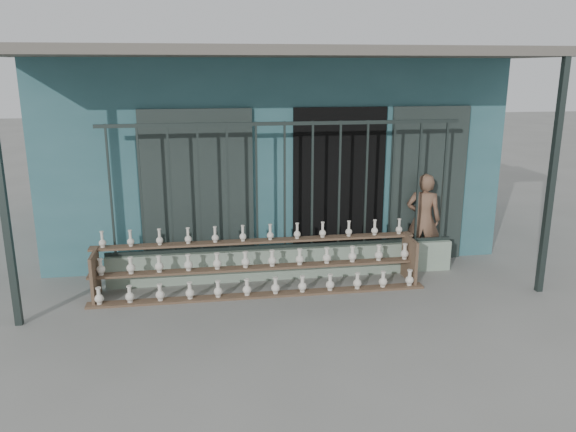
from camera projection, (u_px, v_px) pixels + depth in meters
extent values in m
plane|color=slate|center=(301.00, 315.00, 6.93)|extent=(60.00, 60.00, 0.00)
cube|color=#305E65|center=(261.00, 141.00, 10.63)|extent=(7.00, 5.00, 3.20)
cube|color=black|center=(338.00, 187.00, 8.49)|extent=(1.40, 0.12, 2.40)
cube|color=#1E2826|center=(198.00, 192.00, 8.14)|extent=(1.60, 0.08, 2.40)
cube|color=#1E2826|center=(427.00, 185.00, 8.67)|extent=(1.20, 0.08, 2.40)
cube|color=#59544C|center=(286.00, 52.00, 7.27)|extent=(7.40, 2.00, 0.12)
cube|color=#283330|center=(3.00, 197.00, 6.27)|extent=(0.08, 0.08, 3.10)
cube|color=#283330|center=(552.00, 179.00, 7.27)|extent=(0.08, 0.08, 3.10)
cube|color=#8AA18B|center=(285.00, 262.00, 8.11)|extent=(5.00, 0.20, 0.45)
cube|color=#283330|center=(111.00, 192.00, 7.47)|extent=(0.03, 0.03, 1.80)
cube|color=#283330|center=(141.00, 191.00, 7.53)|extent=(0.03, 0.03, 1.80)
cube|color=#283330|center=(170.00, 190.00, 7.59)|extent=(0.03, 0.03, 1.80)
cube|color=#283330|center=(200.00, 189.00, 7.65)|extent=(0.03, 0.03, 1.80)
cube|color=#283330|center=(228.00, 188.00, 7.71)|extent=(0.03, 0.03, 1.80)
cube|color=#283330|center=(257.00, 187.00, 7.77)|extent=(0.03, 0.03, 1.80)
cube|color=#283330|center=(285.00, 186.00, 7.82)|extent=(0.03, 0.03, 1.80)
cube|color=#283330|center=(312.00, 185.00, 7.88)|extent=(0.03, 0.03, 1.80)
cube|color=#283330|center=(339.00, 185.00, 7.94)|extent=(0.03, 0.03, 1.80)
cube|color=#283330|center=(366.00, 184.00, 8.00)|extent=(0.03, 0.03, 1.80)
cube|color=#283330|center=(392.00, 183.00, 8.06)|extent=(0.03, 0.03, 1.80)
cube|color=#283330|center=(418.00, 182.00, 8.12)|extent=(0.03, 0.03, 1.80)
cube|color=#283330|center=(444.00, 181.00, 8.18)|extent=(0.03, 0.03, 1.80)
cube|color=#283330|center=(285.00, 124.00, 7.60)|extent=(5.00, 0.04, 0.05)
cube|color=#283330|center=(285.00, 246.00, 8.05)|extent=(5.00, 0.04, 0.05)
cube|color=brown|center=(261.00, 295.00, 7.48)|extent=(4.50, 0.18, 0.03)
cube|color=brown|center=(259.00, 268.00, 7.64)|extent=(4.50, 0.18, 0.03)
cube|color=brown|center=(257.00, 241.00, 7.81)|extent=(4.50, 0.18, 0.03)
cube|color=brown|center=(95.00, 276.00, 7.32)|extent=(0.04, 0.55, 0.64)
cube|color=brown|center=(409.00, 259.00, 7.97)|extent=(0.04, 0.55, 0.64)
imported|color=brown|center=(423.00, 219.00, 8.57)|extent=(0.61, 0.51, 1.42)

